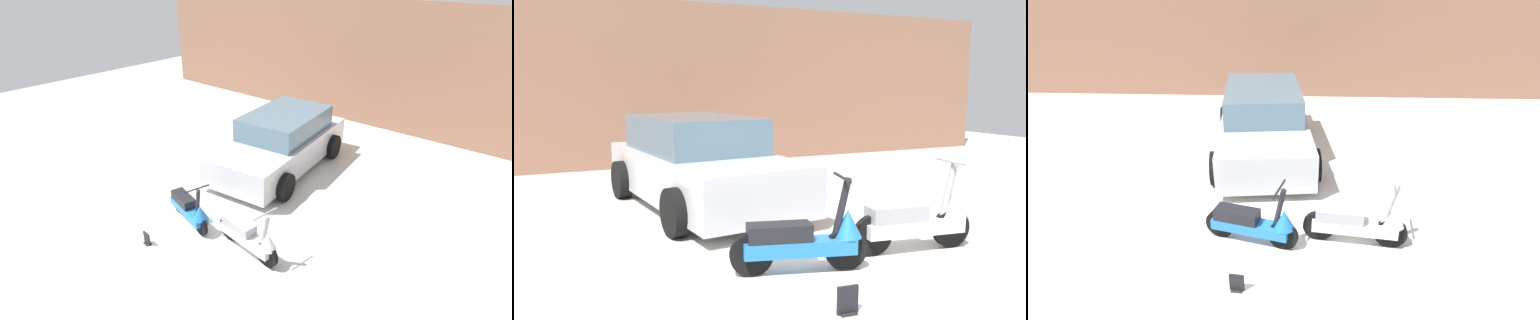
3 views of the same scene
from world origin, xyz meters
The scene contains 6 objects.
ground_plane centered at (0.00, 0.00, 0.00)m, with size 28.00×28.00×0.00m, color silver.
wall_back centered at (0.00, 8.42, 2.02)m, with size 19.60×0.12×4.05m, color #845B47.
scooter_front_left centered at (-0.50, 0.58, 0.37)m, with size 1.47×0.68×1.05m.
scooter_front_right centered at (1.09, 0.65, 0.39)m, with size 1.58×0.58×1.11m.
car_rear_left centered at (-0.66, 3.96, 0.71)m, with size 2.49×4.57×1.49m.
placard_near_left_scooter centered at (-0.63, -0.44, 0.11)m, with size 0.20×0.14×0.26m.
Camera 2 is at (-2.99, -3.94, 2.00)m, focal length 35.00 mm.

